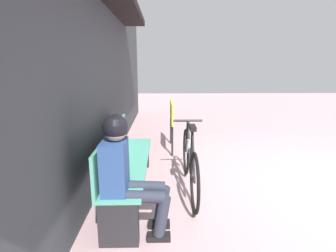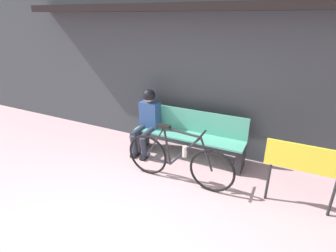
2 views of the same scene
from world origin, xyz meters
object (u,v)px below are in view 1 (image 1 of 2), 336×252
Objects in this scene: bicycle at (190,161)px; signboard at (172,115)px; park_bench_near at (125,164)px; person_seated at (126,168)px.

signboard is at bearing 6.01° from bicycle.
park_bench_near is at bearing 100.67° from bicycle.
park_bench_near is 2.06× the size of signboard.
bicycle is (0.15, -0.80, -0.04)m from park_bench_near.
bicycle is at bearing -36.50° from person_seated.
bicycle is at bearing -173.99° from signboard.
signboard reaches higher than park_bench_near.
bicycle reaches higher than park_bench_near.
park_bench_near is 0.83m from person_seated.
park_bench_near is at bearing 8.70° from person_seated.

